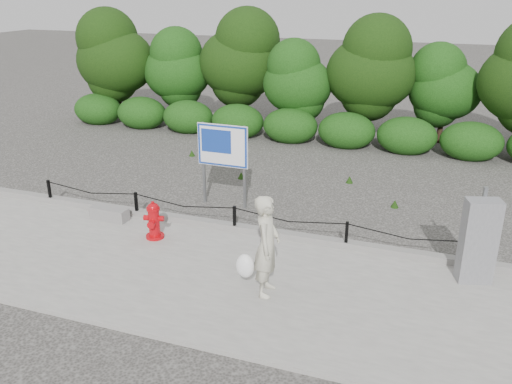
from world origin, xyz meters
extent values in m
plane|color=#2D2B28|center=(0.00, 0.00, 0.00)|extent=(90.00, 90.00, 0.00)
cube|color=gray|center=(0.00, -2.00, 0.04)|extent=(14.00, 4.00, 0.08)
cube|color=slate|center=(0.00, 0.05, 0.15)|extent=(14.00, 0.22, 0.14)
cube|color=black|center=(-5.00, 0.00, 0.38)|extent=(0.06, 0.06, 0.60)
cube|color=black|center=(-2.50, 0.00, 0.38)|extent=(0.06, 0.06, 0.60)
cube|color=black|center=(0.00, 0.00, 0.38)|extent=(0.06, 0.06, 0.60)
cube|color=black|center=(2.50, 0.00, 0.38)|extent=(0.06, 0.06, 0.60)
cube|color=black|center=(5.00, 0.00, 0.38)|extent=(0.06, 0.06, 0.60)
cylinder|color=black|center=(-3.75, 0.00, 0.60)|extent=(2.50, 0.02, 0.02)
cylinder|color=black|center=(-1.25, 0.00, 0.60)|extent=(2.50, 0.02, 0.02)
cylinder|color=black|center=(1.25, 0.00, 0.60)|extent=(2.50, 0.02, 0.02)
cylinder|color=black|center=(3.75, 0.00, 0.60)|extent=(2.50, 0.02, 0.02)
cylinder|color=black|center=(-8.50, 8.60, 1.08)|extent=(0.18, 0.18, 2.15)
ellipsoid|color=#254810|center=(-8.50, 8.60, 2.58)|extent=(3.18, 2.75, 3.44)
cylinder|color=black|center=(-6.00, 9.00, 0.91)|extent=(0.18, 0.18, 1.82)
ellipsoid|color=#254810|center=(-6.00, 9.00, 2.18)|extent=(2.69, 2.32, 2.91)
cylinder|color=black|center=(-3.50, 9.40, 1.09)|extent=(0.18, 0.18, 2.18)
ellipsoid|color=#254810|center=(-3.50, 9.40, 2.62)|extent=(3.23, 2.79, 3.49)
cylinder|color=black|center=(-1.00, 8.60, 0.85)|extent=(0.18, 0.18, 1.70)
ellipsoid|color=#254810|center=(-1.00, 8.60, 2.04)|extent=(2.51, 2.17, 2.72)
cylinder|color=black|center=(1.50, 9.00, 1.06)|extent=(0.18, 0.18, 2.11)
ellipsoid|color=#254810|center=(1.50, 9.00, 2.54)|extent=(3.13, 2.71, 3.38)
cylinder|color=black|center=(4.00, 9.40, 0.84)|extent=(0.18, 0.18, 1.68)
ellipsoid|color=#254810|center=(4.00, 9.40, 2.01)|extent=(2.48, 2.15, 2.68)
cylinder|color=#B4060D|center=(-1.51, -0.89, 0.11)|extent=(0.47, 0.47, 0.07)
cylinder|color=#B4060D|center=(-1.51, -0.89, 0.44)|extent=(0.29, 0.29, 0.59)
cylinder|color=#B4060D|center=(-1.51, -0.89, 0.76)|extent=(0.34, 0.34, 0.05)
ellipsoid|color=#B4060D|center=(-1.51, -0.89, 0.79)|extent=(0.30, 0.30, 0.19)
cylinder|color=#B4060D|center=(-1.51, -0.89, 0.90)|extent=(0.08, 0.08, 0.05)
cylinder|color=#B4060D|center=(-1.67, -0.93, 0.54)|extent=(0.13, 0.14, 0.12)
cylinder|color=#B4060D|center=(-1.35, -0.86, 0.54)|extent=(0.13, 0.14, 0.12)
cylinder|color=#B4060D|center=(-1.47, -1.06, 0.47)|extent=(0.19, 0.16, 0.16)
cylinder|color=slate|center=(-1.54, -1.03, 0.39)|extent=(0.01, 0.06, 0.13)
imported|color=beige|center=(1.50, -2.19, 1.01)|extent=(0.51, 0.72, 1.86)
ellipsoid|color=white|center=(1.15, -2.34, 0.63)|extent=(0.33, 0.26, 0.45)
cube|color=slate|center=(-2.99, -0.39, 0.23)|extent=(0.93, 0.36, 0.29)
cube|color=gray|center=(4.97, -0.50, 0.89)|extent=(0.69, 0.52, 1.61)
cube|color=slate|center=(4.97, -0.28, 0.97)|extent=(0.08, 0.08, 1.78)
cube|color=slate|center=(-1.43, 1.53, 1.05)|extent=(0.06, 0.06, 2.10)
cube|color=slate|center=(-0.33, 1.51, 1.05)|extent=(0.06, 0.06, 2.10)
cube|color=white|center=(-0.88, 1.47, 1.57)|extent=(1.31, 0.06, 1.05)
cube|color=navy|center=(-0.88, 1.45, 1.57)|extent=(1.28, 0.03, 1.02)
cube|color=navy|center=(-1.04, 1.44, 1.68)|extent=(0.79, 0.02, 0.58)
camera|label=1|loc=(4.15, -10.17, 5.26)|focal=38.00mm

